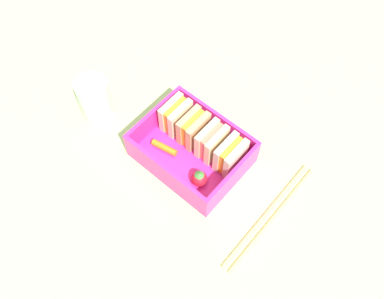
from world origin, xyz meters
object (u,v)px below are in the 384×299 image
sandwich_center_right (231,155)px  carrot_stick_far_left (164,148)px  sandwich_center (212,142)px  drinking_glass (95,99)px  sandwich_center_left (193,128)px  strawberry_far_left (199,178)px  chopstick_pair (271,214)px  sandwich_left (176,116)px

sandwich_center_right → carrot_stick_far_left: size_ratio=1.25×
sandwich_center → sandwich_center_right: 3.81cm
sandwich_center_right → drinking_glass: (-23.86, -6.47, 0.08)cm
sandwich_center_left → strawberry_far_left: sandwich_center_left is taller
carrot_stick_far_left → chopstick_pair: (19.76, 2.51, -1.40)cm
sandwich_left → sandwich_center_left: size_ratio=1.00×
drinking_glass → carrot_stick_far_left: bearing=6.6°
carrot_stick_far_left → chopstick_pair: size_ratio=0.21×
carrot_stick_far_left → drinking_glass: bearing=-173.4°
sandwich_left → drinking_glass: 14.01cm
drinking_glass → strawberry_far_left: bearing=2.1°
sandwich_center_left → drinking_glass: size_ratio=0.69×
carrot_stick_far_left → chopstick_pair: 19.97cm
carrot_stick_far_left → strawberry_far_left: bearing=-5.7°
chopstick_pair → drinking_glass: 34.35cm
chopstick_pair → drinking_glass: size_ratio=2.66×
sandwich_center_right → carrot_stick_far_left: bearing=-153.5°
carrot_stick_far_left → sandwich_center_right: bearing=26.5°
sandwich_left → strawberry_far_left: bearing=-29.8°
sandwich_center_left → carrot_stick_far_left: bearing=-113.5°
chopstick_pair → sandwich_center_left: bearing=172.5°
sandwich_center → carrot_stick_far_left: (-5.92, -4.84, -2.26)cm
sandwich_center_right → strawberry_far_left: bearing=-105.6°
carrot_stick_far_left → drinking_glass: (-14.13, -1.63, 2.34)cm
chopstick_pair → strawberry_far_left: bearing=-164.0°
sandwich_left → drinking_glass: size_ratio=0.69×
sandwich_center_left → chopstick_pair: sandwich_center_left is taller
carrot_stick_far_left → drinking_glass: 14.42cm
sandwich_center_left → sandwich_center_right: (7.62, 0.00, 0.00)cm
drinking_glass → sandwich_center: bearing=17.9°
sandwich_center → carrot_stick_far_left: sandwich_center is taller
sandwich_center_left → carrot_stick_far_left: 5.74cm
sandwich_left → sandwich_center_left: same height
sandwich_center → strawberry_far_left: 6.24cm
sandwich_center_left → drinking_glass: drinking_glass is taller
sandwich_left → drinking_glass: bearing=-152.5°
sandwich_left → chopstick_pair: (21.47, -2.33, -3.66)cm
drinking_glass → chopstick_pair: bearing=7.0°
strawberry_far_left → sandwich_center_right: bearing=74.4°
strawberry_far_left → drinking_glass: drinking_glass is taller
chopstick_pair → carrot_stick_far_left: bearing=-172.8°
sandwich_center → strawberry_far_left: size_ratio=1.80×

